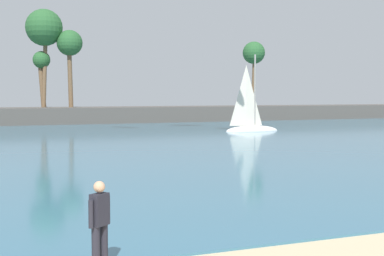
% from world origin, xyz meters
% --- Properties ---
extents(sea, '(220.00, 89.53, 0.06)m').
position_xyz_m(sea, '(0.00, 54.20, 0.03)').
color(sea, '#386B84').
rests_on(sea, ground).
extents(person_at_waterline, '(0.45, 0.37, 1.67)m').
position_xyz_m(person_at_waterline, '(-5.07, 9.14, 0.89)').
color(person_at_waterline, '#23232D').
rests_on(person_at_waterline, ground).
extents(sailboat_mid_bay, '(4.90, 1.57, 7.06)m').
position_xyz_m(sailboat_mid_bay, '(14.65, 40.42, 0.70)').
color(sailboat_mid_bay, white).
rests_on(sailboat_mid_bay, sea).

